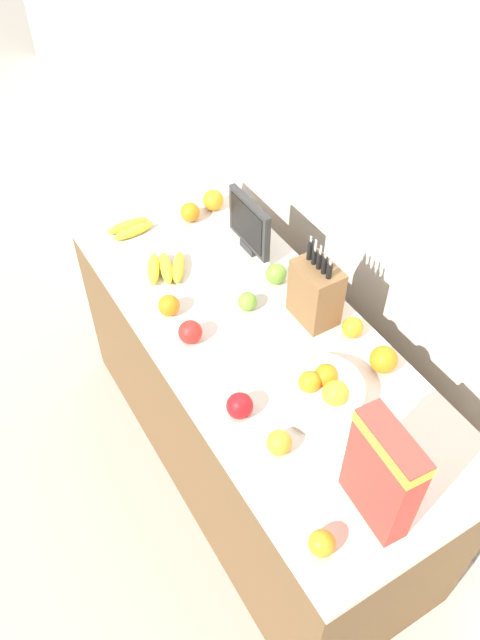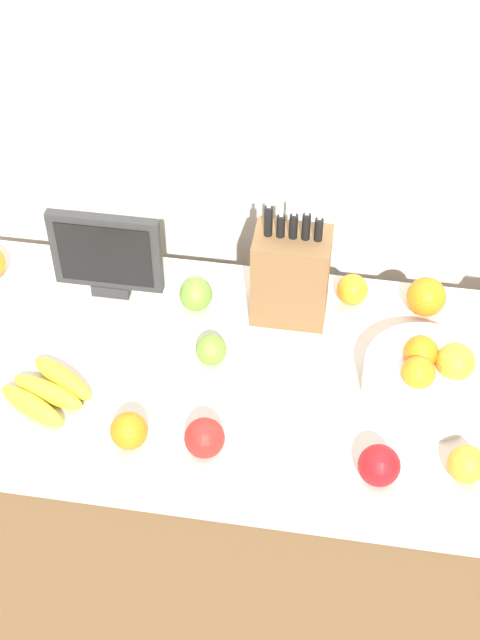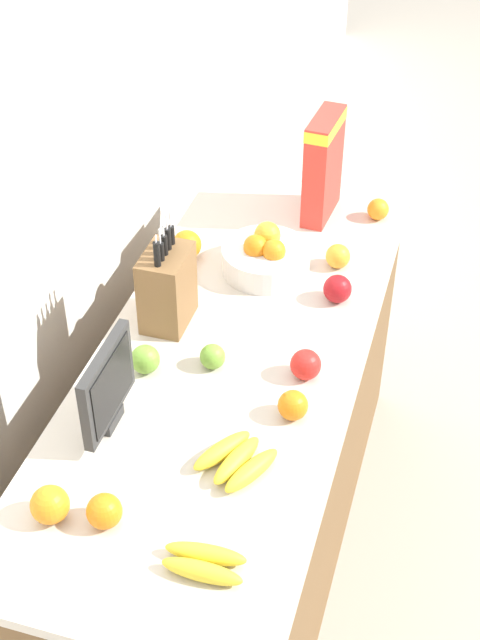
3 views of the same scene
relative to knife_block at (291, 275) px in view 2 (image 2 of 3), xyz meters
The scene contains 15 objects.
ground_plane 1.02m from the knife_block, 108.55° to the right, with size 14.00×14.00×0.00m, color #B2A899.
wall_back 0.47m from the knife_block, 100.74° to the left, with size 9.00×0.06×2.60m.
counter 0.59m from the knife_block, 108.55° to the right, with size 1.78×0.68×0.88m.
knife_block is the anchor object (origin of this frame).
small_monitor 0.41m from the knife_block, behind, with size 0.25×0.03×0.22m.
fruit_bowl 0.36m from the knife_block, 32.07° to the right, with size 0.26×0.26×0.13m.
banana_bunch_right 0.57m from the knife_block, 144.11° to the right, with size 0.21×0.20×0.04m.
apple_near_bananas 0.22m from the knife_block, behind, with size 0.08×0.08×0.08m, color #6B9E33.
apple_leftmost 0.48m from the knife_block, 62.63° to the right, with size 0.08×0.08×0.08m, color #A31419.
apple_by_knife_block 0.24m from the knife_block, 130.17° to the right, with size 0.07×0.07×0.07m, color #6B9E33.
apple_rear 0.43m from the knife_block, 105.77° to the right, with size 0.08×0.08×0.08m, color red.
orange_near_bowl 0.17m from the knife_block, 23.51° to the left, with size 0.07×0.07×0.07m, color orange.
orange_front_right 0.31m from the knife_block, ahead, with size 0.09×0.09×0.09m, color orange.
orange_mid_left 0.49m from the knife_block, 122.57° to the right, with size 0.07×0.07×0.07m, color orange.
orange_by_cereal 0.55m from the knife_block, 45.69° to the right, with size 0.07×0.07×0.07m, color orange.
Camera 2 is at (0.18, -1.23, 2.28)m, focal length 50.00 mm.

